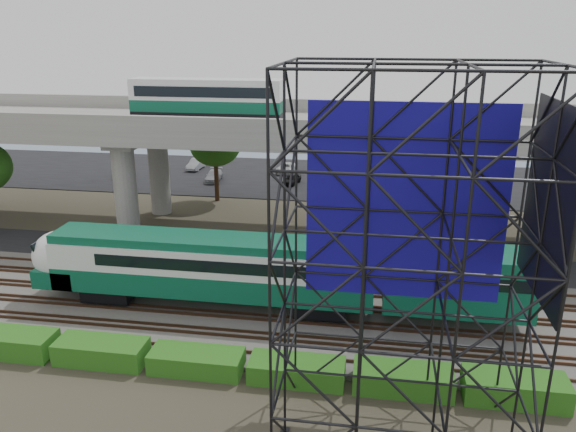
# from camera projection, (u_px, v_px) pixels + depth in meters

# --- Properties ---
(ground) EXTENTS (140.00, 140.00, 0.00)m
(ground) POSITION_uv_depth(u_px,v_px,m) (204.00, 326.00, 32.01)
(ground) COLOR #474233
(ground) RESTS_ON ground
(ballast_bed) EXTENTS (90.00, 12.00, 0.20)m
(ballast_bed) POSITION_uv_depth(u_px,v_px,m) (213.00, 308.00, 33.85)
(ballast_bed) COLOR slate
(ballast_bed) RESTS_ON ground
(service_road) EXTENTS (90.00, 5.00, 0.08)m
(service_road) POSITION_uv_depth(u_px,v_px,m) (245.00, 255.00, 41.83)
(service_road) COLOR black
(service_road) RESTS_ON ground
(parking_lot) EXTENTS (90.00, 18.00, 0.08)m
(parking_lot) POSITION_uv_depth(u_px,v_px,m) (293.00, 177.00, 63.85)
(parking_lot) COLOR black
(parking_lot) RESTS_ON ground
(harbor_water) EXTENTS (140.00, 40.00, 0.03)m
(harbor_water) POSITION_uv_depth(u_px,v_px,m) (314.00, 141.00, 84.46)
(harbor_water) COLOR slate
(harbor_water) RESTS_ON ground
(rail_tracks) EXTENTS (90.00, 9.52, 0.16)m
(rail_tracks) POSITION_uv_depth(u_px,v_px,m) (213.00, 305.00, 33.79)
(rail_tracks) COLOR #472D1E
(rail_tracks) RESTS_ON ballast_bed
(commuter_train) EXTENTS (29.30, 3.06, 4.30)m
(commuter_train) POSITION_uv_depth(u_px,v_px,m) (247.00, 268.00, 32.65)
(commuter_train) COLOR black
(commuter_train) RESTS_ON rail_tracks
(overpass) EXTENTS (80.00, 12.00, 12.40)m
(overpass) POSITION_uv_depth(u_px,v_px,m) (255.00, 134.00, 44.44)
(overpass) COLOR #9E9B93
(overpass) RESTS_ON ground
(scaffold_tower) EXTENTS (9.36, 6.36, 15.00)m
(scaffold_tower) POSITION_uv_depth(u_px,v_px,m) (406.00, 276.00, 20.59)
(scaffold_tower) COLOR black
(scaffold_tower) RESTS_ON ground
(hedge_strip) EXTENTS (34.60, 1.80, 1.20)m
(hedge_strip) POSITION_uv_depth(u_px,v_px,m) (197.00, 360.00, 27.65)
(hedge_strip) COLOR #1F5613
(hedge_strip) RESTS_ON ground
(trees) EXTENTS (40.94, 16.94, 7.69)m
(trees) POSITION_uv_depth(u_px,v_px,m) (204.00, 164.00, 46.09)
(trees) COLOR #382314
(trees) RESTS_ON ground
(suv) EXTENTS (5.59, 3.61, 1.43)m
(suv) POSITION_uv_depth(u_px,v_px,m) (155.00, 241.00, 42.67)
(suv) COLOR black
(suv) RESTS_ON service_road
(parked_cars) EXTENTS (35.81, 9.11, 1.29)m
(parked_cars) POSITION_uv_depth(u_px,v_px,m) (295.00, 173.00, 63.42)
(parked_cars) COLOR white
(parked_cars) RESTS_ON parking_lot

